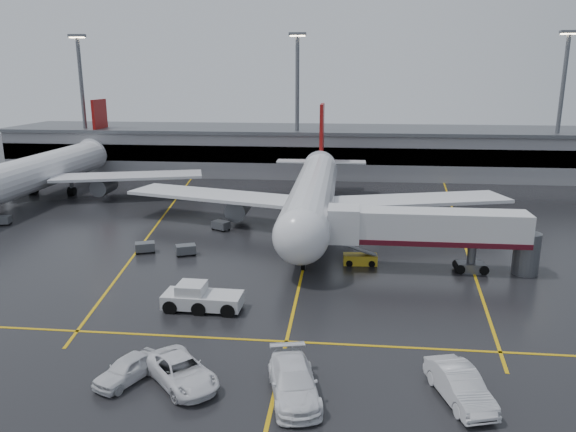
# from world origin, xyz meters

# --- Properties ---
(ground) EXTENTS (220.00, 220.00, 0.00)m
(ground) POSITION_xyz_m (0.00, 0.00, 0.00)
(ground) COLOR black
(ground) RESTS_ON ground
(apron_line_centre) EXTENTS (0.25, 90.00, 0.02)m
(apron_line_centre) POSITION_xyz_m (0.00, 0.00, 0.01)
(apron_line_centre) COLOR gold
(apron_line_centre) RESTS_ON ground
(apron_line_stop) EXTENTS (60.00, 0.25, 0.02)m
(apron_line_stop) POSITION_xyz_m (0.00, -22.00, 0.01)
(apron_line_stop) COLOR gold
(apron_line_stop) RESTS_ON ground
(apron_line_left) EXTENTS (9.99, 69.35, 0.02)m
(apron_line_left) POSITION_xyz_m (-20.00, 10.00, 0.01)
(apron_line_left) COLOR gold
(apron_line_left) RESTS_ON ground
(apron_line_right) EXTENTS (7.57, 69.64, 0.02)m
(apron_line_right) POSITION_xyz_m (18.00, 10.00, 0.01)
(apron_line_right) COLOR gold
(apron_line_right) RESTS_ON ground
(terminal) EXTENTS (122.00, 19.00, 8.60)m
(terminal) POSITION_xyz_m (0.00, 47.93, 4.32)
(terminal) COLOR gray
(terminal) RESTS_ON ground
(light_mast_left) EXTENTS (3.00, 1.20, 25.45)m
(light_mast_left) POSITION_xyz_m (-45.00, 42.00, 14.47)
(light_mast_left) COLOR #595B60
(light_mast_left) RESTS_ON ground
(light_mast_mid) EXTENTS (3.00, 1.20, 25.45)m
(light_mast_mid) POSITION_xyz_m (-5.00, 42.00, 14.47)
(light_mast_mid) COLOR #595B60
(light_mast_mid) RESTS_ON ground
(light_mast_right) EXTENTS (3.00, 1.20, 25.45)m
(light_mast_right) POSITION_xyz_m (40.00, 42.00, 14.47)
(light_mast_right) COLOR #595B60
(light_mast_right) RESTS_ON ground
(main_airliner) EXTENTS (48.80, 45.60, 14.10)m
(main_airliner) POSITION_xyz_m (0.00, 9.70, 4.21)
(main_airliner) COLOR silver
(main_airliner) RESTS_ON ground
(second_airliner) EXTENTS (48.80, 45.60, 14.10)m
(second_airliner) POSITION_xyz_m (-42.00, 21.70, 4.21)
(second_airliner) COLOR silver
(second_airliner) RESTS_ON ground
(jet_bridge) EXTENTS (19.90, 3.40, 6.05)m
(jet_bridge) POSITION_xyz_m (11.87, -6.00, 3.93)
(jet_bridge) COLOR silver
(jet_bridge) RESTS_ON ground
(pushback_tractor) EXTENTS (6.37, 2.88, 2.25)m
(pushback_tractor) POSITION_xyz_m (-7.45, -17.18, 0.89)
(pushback_tractor) COLOR silver
(pushback_tractor) RESTS_ON ground
(belt_loader) EXTENTS (3.38, 1.70, 2.10)m
(belt_loader) POSITION_xyz_m (5.54, -4.95, 0.52)
(belt_loader) COLOR gold
(belt_loader) RESTS_ON ground
(service_van_a) EXTENTS (6.07, 6.22, 1.65)m
(service_van_a) POSITION_xyz_m (-5.79, -28.04, 0.83)
(service_van_a) COLOR white
(service_van_a) RESTS_ON ground
(service_van_b) EXTENTS (4.03, 6.92, 1.88)m
(service_van_b) POSITION_xyz_m (1.15, -28.67, 0.94)
(service_van_b) COLOR white
(service_van_b) RESTS_ON ground
(service_van_c) EXTENTS (3.52, 6.08, 1.90)m
(service_van_c) POSITION_xyz_m (10.71, -28.04, 0.95)
(service_van_c) COLOR silver
(service_van_c) RESTS_ON ground
(service_van_d) EXTENTS (3.59, 4.89, 1.55)m
(service_van_d) POSITION_xyz_m (-9.18, -28.02, 0.77)
(service_van_d) COLOR silver
(service_van_d) RESTS_ON ground
(baggage_cart_a) EXTENTS (2.35, 1.99, 1.12)m
(baggage_cart_a) POSITION_xyz_m (-12.53, -4.02, 0.63)
(baggage_cart_a) COLOR #595B60
(baggage_cart_a) RESTS_ON ground
(baggage_cart_b) EXTENTS (2.34, 1.95, 1.12)m
(baggage_cart_b) POSITION_xyz_m (-17.09, -3.61, 0.63)
(baggage_cart_b) COLOR #595B60
(baggage_cart_b) RESTS_ON ground
(baggage_cart_c) EXTENTS (2.38, 2.12, 1.12)m
(baggage_cart_c) POSITION_xyz_m (-11.02, 5.76, 0.63)
(baggage_cart_c) COLOR #595B60
(baggage_cart_c) RESTS_ON ground
(baggage_cart_e) EXTENTS (2.22, 1.67, 1.12)m
(baggage_cart_e) POSITION_xyz_m (-38.98, 5.23, 0.63)
(baggage_cart_e) COLOR #595B60
(baggage_cart_e) RESTS_ON ground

